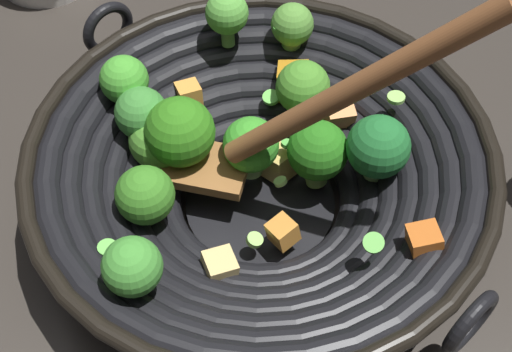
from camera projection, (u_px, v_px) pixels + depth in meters
name	position (u px, v px, depth m)	size (l,w,h in m)	color
ground_plane	(260.00, 208.00, 0.63)	(4.00, 4.00, 0.00)	#332D28
wok	(258.00, 167.00, 0.58)	(0.39, 0.41, 0.26)	black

